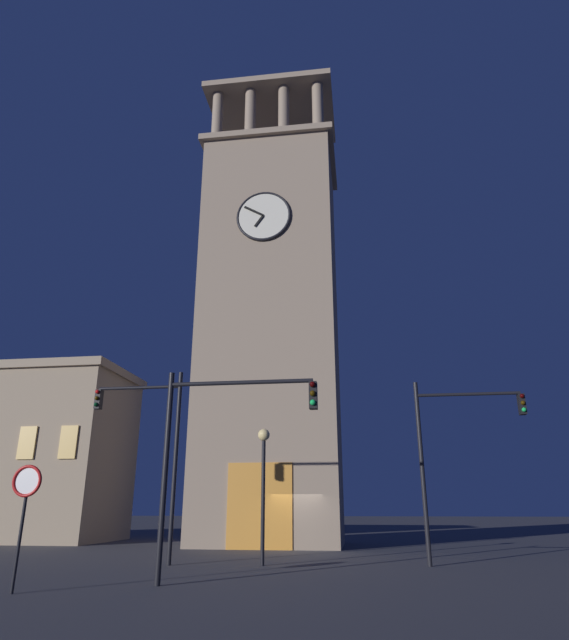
% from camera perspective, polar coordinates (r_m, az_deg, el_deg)
% --- Properties ---
extents(ground_plane, '(200.00, 200.00, 0.00)m').
position_cam_1_polar(ground_plane, '(27.30, 1.31, -23.21)').
color(ground_plane, '#424247').
extents(clocktower, '(8.30, 6.89, 30.54)m').
position_cam_1_polar(clocktower, '(32.37, -1.38, -0.24)').
color(clocktower, gray).
rests_on(clocktower, ground_plane).
extents(traffic_signal_near, '(3.47, 0.41, 6.87)m').
position_cam_1_polar(traffic_signal_near, '(21.33, -13.87, -11.84)').
color(traffic_signal_near, black).
rests_on(traffic_signal_near, ground_plane).
extents(traffic_signal_mid, '(3.92, 0.41, 6.37)m').
position_cam_1_polar(traffic_signal_mid, '(20.90, 17.45, -12.04)').
color(traffic_signal_mid, black).
rests_on(traffic_signal_mid, ground_plane).
extents(traffic_signal_far, '(4.30, 0.41, 5.60)m').
position_cam_1_polar(traffic_signal_far, '(15.31, -7.16, -11.89)').
color(traffic_signal_far, black).
rests_on(traffic_signal_far, ground_plane).
extents(street_lamp, '(0.44, 0.44, 4.68)m').
position_cam_1_polar(street_lamp, '(20.40, -2.24, -15.28)').
color(street_lamp, black).
rests_on(street_lamp, ground_plane).
extents(no_horn_sign, '(0.78, 0.14, 2.92)m').
position_cam_1_polar(no_horn_sign, '(15.29, -25.71, -16.01)').
color(no_horn_sign, black).
rests_on(no_horn_sign, ground_plane).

